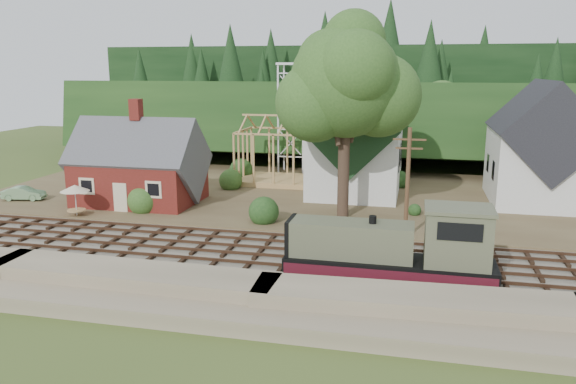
% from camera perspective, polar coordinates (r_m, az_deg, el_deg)
% --- Properties ---
extents(ground, '(140.00, 140.00, 0.00)m').
position_cam_1_polar(ground, '(35.88, 0.23, -6.84)').
color(ground, '#384C1E').
rests_on(ground, ground).
extents(embankment, '(64.00, 5.00, 1.60)m').
position_cam_1_polar(embankment, '(28.25, -3.68, -12.40)').
color(embankment, '#7F7259').
rests_on(embankment, ground).
extents(railroad_bed, '(64.00, 11.00, 0.16)m').
position_cam_1_polar(railroad_bed, '(35.85, 0.23, -6.72)').
color(railroad_bed, '#726B5B').
rests_on(railroad_bed, ground).
extents(village_flat, '(64.00, 26.00, 0.30)m').
position_cam_1_polar(village_flat, '(52.88, 4.55, -0.35)').
color(village_flat, brown).
rests_on(village_flat, ground).
extents(hillside, '(70.00, 28.96, 12.74)m').
position_cam_1_polar(hillside, '(76.32, 7.24, 3.46)').
color(hillside, '#1E3F19').
rests_on(hillside, ground).
extents(ridge, '(80.00, 20.00, 12.00)m').
position_cam_1_polar(ridge, '(92.09, 8.28, 4.97)').
color(ridge, black).
rests_on(ridge, ground).
extents(depot, '(10.80, 7.41, 9.00)m').
position_cam_1_polar(depot, '(50.63, -14.85, 2.23)').
color(depot, '#5A1C14').
rests_on(depot, village_flat).
extents(church, '(8.40, 15.17, 13.00)m').
position_cam_1_polar(church, '(53.40, 7.05, 5.21)').
color(church, silver).
rests_on(church, village_flat).
extents(farmhouse, '(8.40, 10.80, 10.60)m').
position_cam_1_polar(farmhouse, '(53.53, 24.28, 3.87)').
color(farmhouse, silver).
rests_on(farmhouse, village_flat).
extents(timber_frame, '(8.20, 6.20, 6.99)m').
position_cam_1_polar(timber_frame, '(57.29, -0.75, 3.86)').
color(timber_frame, tan).
rests_on(timber_frame, village_flat).
extents(lattice_tower, '(3.20, 3.20, 12.12)m').
position_cam_1_polar(lattice_tower, '(62.51, 0.56, 10.82)').
color(lattice_tower, silver).
rests_on(lattice_tower, village_flat).
extents(big_tree, '(10.90, 8.40, 14.70)m').
position_cam_1_polar(big_tree, '(43.45, 6.07, 10.24)').
color(big_tree, '#38281E').
rests_on(big_tree, village_flat).
extents(telegraph_pole_near, '(2.20, 0.28, 8.00)m').
position_cam_1_polar(telegraph_pole_near, '(38.97, 12.05, 0.93)').
color(telegraph_pole_near, '#4C331E').
rests_on(telegraph_pole_near, ground).
extents(locomotive, '(11.31, 2.83, 4.54)m').
position_cam_1_polar(locomotive, '(31.60, 11.00, -5.91)').
color(locomotive, black).
rests_on(locomotive, railroad_bed).
extents(car_blue, '(1.92, 3.73, 1.21)m').
position_cam_1_polar(car_blue, '(50.12, -10.85, -0.37)').
color(car_blue, '#60A1CF').
rests_on(car_blue, village_flat).
extents(car_green, '(3.86, 2.01, 1.21)m').
position_cam_1_polar(car_green, '(55.45, -25.26, -0.12)').
color(car_green, '#79A572').
rests_on(car_green, village_flat).
extents(patio_set, '(2.26, 2.26, 2.52)m').
position_cam_1_polar(patio_set, '(47.57, -20.84, 0.23)').
color(patio_set, silver).
rests_on(patio_set, village_flat).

